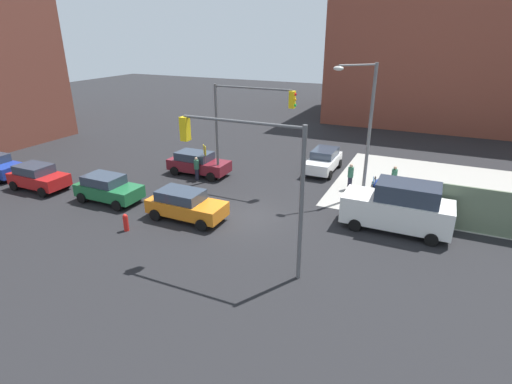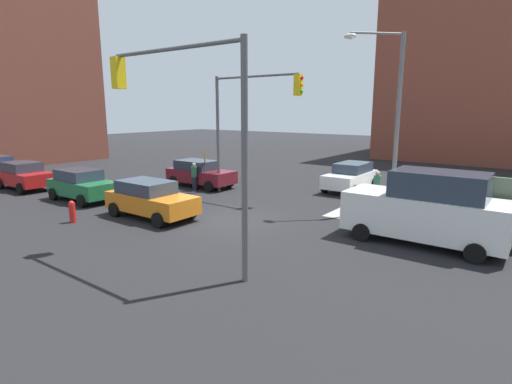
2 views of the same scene
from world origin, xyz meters
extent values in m
plane|color=black|center=(0.00, 0.00, 0.00)|extent=(120.00, 120.00, 0.00)
cube|color=#9E9B93|center=(9.00, 9.00, 0.01)|extent=(12.00, 12.00, 0.01)
cube|color=brown|center=(12.80, 34.00, 8.18)|extent=(32.00, 18.00, 16.35)
cylinder|color=#59595B|center=(-4.50, 4.50, 3.25)|extent=(0.18, 0.18, 6.50)
cylinder|color=#59595B|center=(-1.88, 4.50, 6.38)|extent=(5.25, 0.12, 0.12)
cube|color=yellow|center=(0.75, 4.50, 5.85)|extent=(0.32, 0.36, 1.00)
sphere|color=red|center=(0.93, 4.50, 6.17)|extent=(0.18, 0.18, 0.18)
sphere|color=orange|center=(0.93, 4.50, 5.85)|extent=(0.18, 0.18, 0.18)
sphere|color=green|center=(0.93, 4.50, 5.53)|extent=(0.18, 0.18, 0.18)
cylinder|color=#59595B|center=(4.50, -4.50, 3.25)|extent=(0.18, 0.18, 6.50)
cylinder|color=#59595B|center=(1.89, -4.50, 6.38)|extent=(5.22, 0.12, 0.12)
cube|color=yellow|center=(-0.72, -4.50, 5.85)|extent=(0.32, 0.36, 1.00)
sphere|color=red|center=(-0.90, -4.50, 6.17)|extent=(0.18, 0.18, 0.18)
sphere|color=orange|center=(-0.90, -4.50, 5.85)|extent=(0.18, 0.18, 0.18)
sphere|color=green|center=(-0.90, -4.50, 5.53)|extent=(0.18, 0.18, 0.18)
cylinder|color=slate|center=(5.20, 5.80, 4.00)|extent=(0.20, 0.20, 8.00)
cylinder|color=slate|center=(4.33, 4.97, 7.90)|extent=(1.81, 1.73, 0.10)
ellipsoid|color=silver|center=(3.46, 4.14, 7.75)|extent=(0.56, 0.36, 0.24)
cylinder|color=#4C4C4C|center=(-5.40, 4.31, 1.20)|extent=(0.08, 0.08, 2.40)
cube|color=yellow|center=(-5.40, 4.31, 2.05)|extent=(0.48, 0.48, 0.64)
cube|color=navy|center=(6.20, 5.00, 0.57)|extent=(0.56, 0.64, 1.15)
cylinder|color=navy|center=(6.20, 5.00, 1.15)|extent=(0.56, 0.64, 0.56)
cylinder|color=red|center=(-5.00, -4.20, 0.40)|extent=(0.26, 0.26, 0.80)
sphere|color=red|center=(-5.00, -4.20, 0.82)|extent=(0.24, 0.24, 0.24)
cube|color=maroon|center=(-6.27, 4.84, 0.70)|extent=(4.41, 1.80, 0.75)
cube|color=#2D3847|center=(-6.63, 4.84, 1.35)|extent=(2.47, 1.58, 0.55)
cylinder|color=black|center=(-4.77, 5.74, 0.32)|extent=(0.64, 0.22, 0.64)
cylinder|color=black|center=(-4.77, 3.94, 0.32)|extent=(0.64, 0.22, 0.64)
cylinder|color=black|center=(-7.78, 5.74, 0.32)|extent=(0.64, 0.22, 0.64)
cylinder|color=black|center=(-7.78, 3.94, 0.32)|extent=(0.64, 0.22, 0.64)
cube|color=#B21919|center=(-14.15, -1.99, 0.70)|extent=(3.86, 1.80, 0.75)
cube|color=#2D3847|center=(-14.46, -1.99, 1.35)|extent=(2.16, 1.58, 0.55)
cylinder|color=black|center=(-12.84, -1.09, 0.32)|extent=(0.64, 0.22, 0.64)
cylinder|color=black|center=(-12.84, -2.89, 0.32)|extent=(0.64, 0.22, 0.64)
cylinder|color=black|center=(-15.46, -1.09, 0.32)|extent=(0.64, 0.22, 0.64)
cylinder|color=black|center=(-15.46, -2.89, 0.32)|extent=(0.64, 0.22, 0.64)
cube|color=orange|center=(-2.92, -1.68, 0.70)|extent=(4.34, 1.80, 0.75)
cube|color=#2D3847|center=(-3.27, -1.68, 1.35)|extent=(2.43, 1.58, 0.55)
cylinder|color=black|center=(-1.45, -0.78, 0.32)|extent=(0.64, 0.22, 0.64)
cylinder|color=black|center=(-1.45, -2.58, 0.32)|extent=(0.64, 0.22, 0.64)
cylinder|color=black|center=(-4.40, -0.78, 0.32)|extent=(0.64, 0.22, 0.64)
cylinder|color=black|center=(-4.40, -2.58, 0.32)|extent=(0.64, 0.22, 0.64)
cylinder|color=black|center=(-17.60, -0.77, 0.32)|extent=(0.64, 0.22, 0.64)
cube|color=white|center=(1.63, 9.17, 0.70)|extent=(1.80, 4.19, 0.75)
cube|color=#2D3847|center=(1.63, 9.51, 1.35)|extent=(1.58, 2.35, 0.55)
cylinder|color=black|center=(2.53, 7.75, 0.32)|extent=(0.22, 0.64, 0.64)
cylinder|color=black|center=(0.73, 7.75, 0.32)|extent=(0.22, 0.64, 0.64)
cylinder|color=black|center=(2.53, 10.60, 0.32)|extent=(0.22, 0.64, 0.64)
cylinder|color=black|center=(0.73, 10.60, 0.32)|extent=(0.22, 0.64, 0.64)
cube|color=#1E6638|center=(-8.55, -1.61, 0.70)|extent=(4.01, 1.80, 0.75)
cube|color=#2D3847|center=(-8.87, -1.61, 1.35)|extent=(2.24, 1.58, 0.55)
cylinder|color=black|center=(-7.19, -0.71, 0.32)|extent=(0.64, 0.22, 0.64)
cylinder|color=black|center=(-7.19, -2.51, 0.32)|extent=(0.64, 0.22, 0.64)
cylinder|color=black|center=(-9.91, -0.71, 0.32)|extent=(0.64, 0.22, 0.64)
cylinder|color=black|center=(-9.91, -2.51, 0.32)|extent=(0.64, 0.22, 0.64)
cube|color=white|center=(7.58, 1.80, 1.02)|extent=(5.40, 2.10, 1.40)
cube|color=#2D3847|center=(8.01, 1.80, 2.17)|extent=(3.02, 1.85, 0.90)
cylinder|color=black|center=(5.74, 0.75, 0.32)|extent=(0.64, 0.22, 0.64)
cylinder|color=black|center=(5.74, 2.85, 0.32)|extent=(0.64, 0.22, 0.64)
cylinder|color=black|center=(9.41, 0.75, 0.32)|extent=(0.64, 0.22, 0.64)
cylinder|color=black|center=(9.41, 2.85, 0.32)|extent=(0.64, 0.22, 0.64)
cylinder|color=#2D664C|center=(4.20, 6.50, 1.17)|extent=(0.36, 0.36, 0.66)
sphere|color=tan|center=(4.20, 6.50, 1.61)|extent=(0.23, 0.23, 0.23)
cylinder|color=#1E1E2D|center=(4.20, 6.50, 0.42)|extent=(0.28, 0.28, 0.84)
cylinder|color=#2D664C|center=(-5.80, 3.80, 1.11)|extent=(0.36, 0.36, 0.63)
sphere|color=tan|center=(-5.80, 3.80, 1.54)|extent=(0.22, 0.22, 0.22)
cylinder|color=#1E1E2D|center=(-5.80, 3.80, 0.40)|extent=(0.28, 0.28, 0.80)
cylinder|color=#2D664C|center=(6.80, 7.40, 1.13)|extent=(0.36, 0.36, 0.64)
sphere|color=tan|center=(6.80, 7.40, 1.56)|extent=(0.22, 0.22, 0.22)
cylinder|color=#1E1E2D|center=(6.80, 7.40, 0.40)|extent=(0.28, 0.28, 0.81)
torus|color=black|center=(5.60, 7.72, 0.33)|extent=(0.05, 0.71, 0.71)
torus|color=black|center=(5.60, 6.68, 0.33)|extent=(0.05, 0.71, 0.71)
cube|color=#1E5999|center=(5.60, 7.20, 0.51)|extent=(0.04, 1.04, 0.08)
cylinder|color=#1E5999|center=(5.60, 6.92, 0.75)|extent=(0.04, 0.04, 0.40)
camera|label=1|loc=(8.85, -18.13, 9.65)|focal=28.00mm
camera|label=2|loc=(10.93, -12.68, 4.67)|focal=28.00mm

